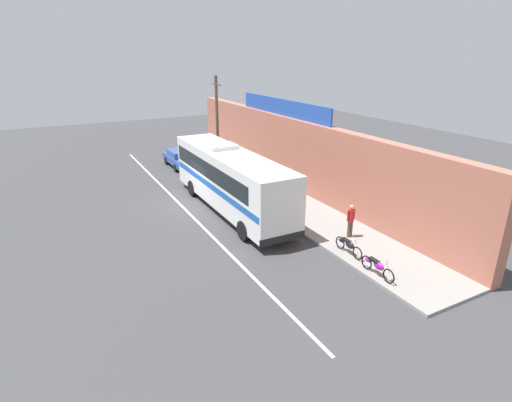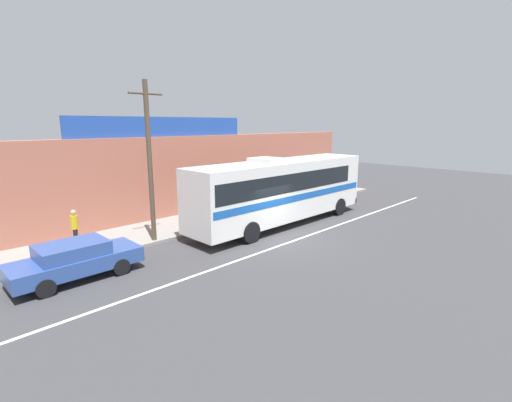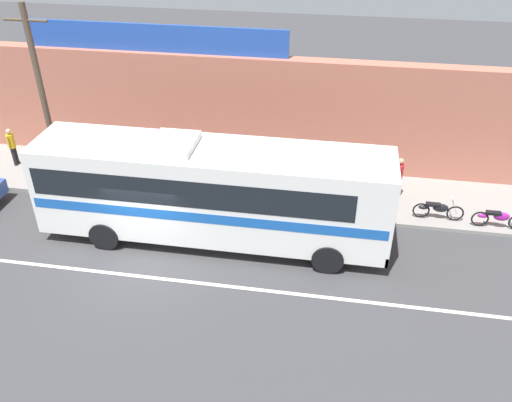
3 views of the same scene
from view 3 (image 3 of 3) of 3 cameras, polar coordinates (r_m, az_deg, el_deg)
The scene contains 12 objects.
ground_plane at distance 18.45m, azimuth -11.99°, elevation -6.23°, with size 70.00×70.00×0.00m, color #3A3A3D.
sidewalk_slab at distance 22.43m, azimuth -7.57°, elevation 2.11°, with size 30.00×3.60×0.14m, color gray.
storefront_facade at distance 23.22m, azimuth -6.52°, elevation 9.75°, with size 30.00×0.70×4.80m, color #B26651.
storefront_billboard at distance 22.74m, azimuth -11.03°, elevation 16.76°, with size 11.05×0.12×1.10m, color #234CAD.
road_center_stripe at distance 17.88m, azimuth -12.86°, elevation -7.79°, with size 30.00×0.14×0.01m, color silver.
intercity_bus at distance 17.96m, azimuth -5.01°, elevation 1.33°, with size 11.92×2.60×3.78m.
utility_pole at distance 21.38m, azimuth -21.76°, elevation 9.92°, with size 1.60×0.22×7.27m.
motorcycle_green at distance 20.65m, azimuth 18.88°, elevation -0.83°, with size 1.83×0.56×0.94m.
motorcycle_blue at distance 20.97m, azimuth 24.51°, elevation -1.65°, with size 1.90×0.56×0.94m.
pedestrian_near_shop at distance 25.19m, azimuth -24.68°, elevation 5.56°, with size 0.30×0.48×1.69m.
pedestrian_far_left at distance 22.07m, azimuth -11.36°, elevation 4.35°, with size 0.30×0.48×1.70m.
pedestrian_far_right at distance 21.25m, azimuth 15.03°, elevation 2.71°, with size 0.30×0.48×1.72m.
Camera 3 is at (6.07, -13.19, 11.37)m, focal length 37.37 mm.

